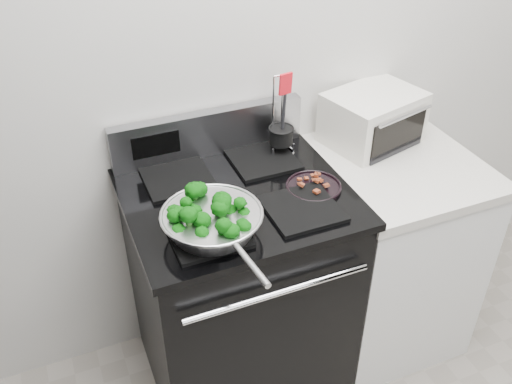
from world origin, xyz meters
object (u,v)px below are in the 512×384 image
gas_range (239,288)px  skillet (212,221)px  toaster_oven (373,118)px  bacon_plate (314,184)px  utensil_holder (281,139)px

gas_range → skillet: gas_range is taller
skillet → toaster_oven: toaster_oven is taller
skillet → bacon_plate: bearing=7.7°
gas_range → bacon_plate: (0.27, -0.07, 0.48)m
skillet → utensil_holder: 0.55m
gas_range → toaster_oven: 0.88m
gas_range → utensil_holder: (0.26, 0.19, 0.52)m
gas_range → bacon_plate: 0.55m
bacon_plate → toaster_oven: bearing=32.8°
bacon_plate → gas_range: bearing=164.7°
skillet → utensil_holder: bearing=35.8°
gas_range → bacon_plate: bearing=-15.3°
skillet → gas_range: bearing=43.1°
gas_range → bacon_plate: size_ratio=5.63×
utensil_holder → skillet: bearing=-145.4°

